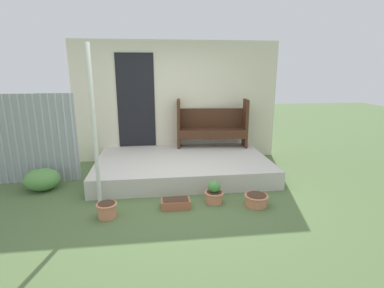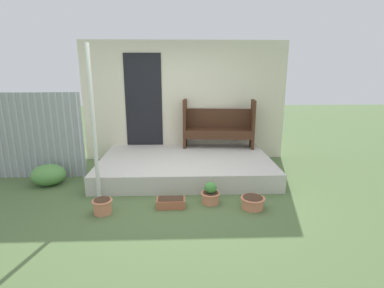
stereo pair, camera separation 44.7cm
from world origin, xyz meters
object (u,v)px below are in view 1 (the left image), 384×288
object	(u,v)px
flower_pot_middle	(214,193)
planter_box_rect	(176,203)
bench	(212,124)
shrub_by_fence	(42,179)
flower_pot_left	(107,209)
support_post	(94,127)
flower_pot_right	(256,199)

from	to	relation	value
flower_pot_middle	planter_box_rect	distance (m)	0.62
bench	flower_pot_middle	world-z (taller)	bench
shrub_by_fence	flower_pot_middle	bearing A→B (deg)	-17.15
flower_pot_left	support_post	bearing A→B (deg)	109.97
flower_pot_middle	shrub_by_fence	size ratio (longest dim) A/B	0.59
support_post	flower_pot_left	size ratio (longest dim) A/B	8.20
bench	shrub_by_fence	world-z (taller)	bench
flower_pot_left	flower_pot_middle	world-z (taller)	flower_pot_middle
support_post	flower_pot_left	bearing A→B (deg)	-70.03
planter_box_rect	flower_pot_middle	bearing A→B (deg)	9.43
flower_pot_left	bench	bearing A→B (deg)	51.43
bench	flower_pot_middle	bearing A→B (deg)	-94.14
bench	planter_box_rect	distance (m)	2.58
bench	flower_pot_left	xyz separation A→B (m)	(-1.95, -2.44, -0.70)
flower_pot_left	shrub_by_fence	world-z (taller)	shrub_by_fence
planter_box_rect	shrub_by_fence	bearing A→B (deg)	156.30
flower_pot_right	planter_box_rect	bearing A→B (deg)	175.91
flower_pot_left	planter_box_rect	bearing A→B (deg)	10.09
flower_pot_left	flower_pot_middle	distance (m)	1.60
flower_pot_left	flower_pot_right	bearing A→B (deg)	2.24
support_post	bench	xyz separation A→B (m)	(2.13, 1.95, -0.36)
shrub_by_fence	support_post	bearing A→B (deg)	-31.43
support_post	bench	world-z (taller)	support_post
planter_box_rect	shrub_by_fence	xyz separation A→B (m)	(-2.20, 0.97, 0.12)
support_post	flower_pot_middle	bearing A→B (deg)	-7.25
support_post	shrub_by_fence	bearing A→B (deg)	148.57
flower_pot_right	planter_box_rect	distance (m)	1.22
bench	flower_pot_right	size ratio (longest dim) A/B	4.31
flower_pot_right	bench	bearing A→B (deg)	95.74
flower_pot_middle	flower_pot_right	xyz separation A→B (m)	(0.61, -0.19, -0.05)
planter_box_rect	bench	bearing A→B (deg)	66.69
flower_pot_right	shrub_by_fence	bearing A→B (deg)	162.86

